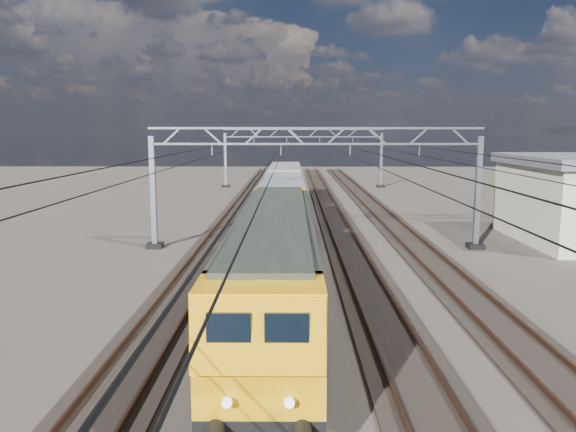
{
  "coord_description": "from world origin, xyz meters",
  "views": [
    {
      "loc": [
        -1.35,
        -28.63,
        6.92
      ],
      "look_at": [
        -1.57,
        0.95,
        2.4
      ],
      "focal_mm": 35.0,
      "sensor_mm": 36.0,
      "label": 1
    }
  ],
  "objects_px": {
    "locomotive": "(275,256)",
    "hopper_wagon_lead": "(283,200)",
    "catenary_gantry_far": "(303,155)",
    "hopper_wagon_mid": "(285,181)",
    "catenary_gantry_mid": "(315,183)"
  },
  "relations": [
    {
      "from": "locomotive",
      "to": "hopper_wagon_mid",
      "type": "bearing_deg",
      "value": 90.0
    },
    {
      "from": "catenary_gantry_mid",
      "to": "hopper_wagon_mid",
      "type": "relative_size",
      "value": 1.53
    },
    {
      "from": "hopper_wagon_lead",
      "to": "hopper_wagon_mid",
      "type": "distance_m",
      "value": 14.2
    },
    {
      "from": "catenary_gantry_far",
      "to": "catenary_gantry_mid",
      "type": "bearing_deg",
      "value": -90.0
    },
    {
      "from": "catenary_gantry_far",
      "to": "hopper_wagon_lead",
      "type": "bearing_deg",
      "value": -93.73
    },
    {
      "from": "catenary_gantry_mid",
      "to": "catenary_gantry_far",
      "type": "height_order",
      "value": "same"
    },
    {
      "from": "catenary_gantry_far",
      "to": "hopper_wagon_mid",
      "type": "xyz_separation_m",
      "value": [
        -2.0,
        -16.44,
        -1.67
      ]
    },
    {
      "from": "hopper_wagon_lead",
      "to": "hopper_wagon_mid",
      "type": "height_order",
      "value": "same"
    },
    {
      "from": "catenary_gantry_far",
      "to": "hopper_wagon_lead",
      "type": "height_order",
      "value": "catenary_gantry_far"
    },
    {
      "from": "locomotive",
      "to": "hopper_wagon_lead",
      "type": "bearing_deg",
      "value": 90.0
    },
    {
      "from": "locomotive",
      "to": "hopper_wagon_lead",
      "type": "distance_m",
      "value": 17.7
    },
    {
      "from": "catenary_gantry_far",
      "to": "hopper_wagon_lead",
      "type": "xyz_separation_m",
      "value": [
        -2.0,
        -30.64,
        -1.67
      ]
    },
    {
      "from": "catenary_gantry_mid",
      "to": "hopper_wagon_lead",
      "type": "relative_size",
      "value": 1.53
    },
    {
      "from": "catenary_gantry_mid",
      "to": "hopper_wagon_lead",
      "type": "xyz_separation_m",
      "value": [
        -2.0,
        5.36,
        -1.67
      ]
    },
    {
      "from": "hopper_wagon_mid",
      "to": "hopper_wagon_lead",
      "type": "bearing_deg",
      "value": -90.0
    }
  ]
}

